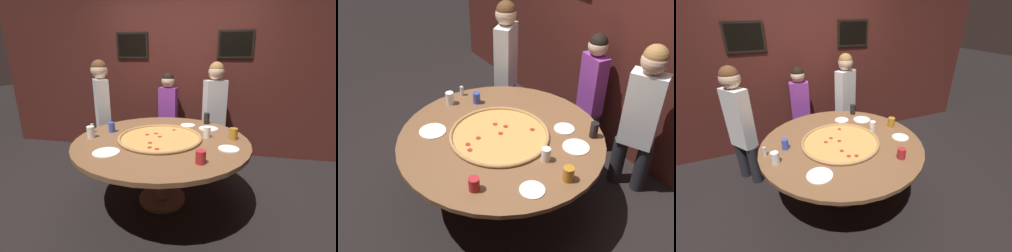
# 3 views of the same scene
# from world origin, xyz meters

# --- Properties ---
(ground_plane) EXTENTS (24.00, 24.00, 0.00)m
(ground_plane) POSITION_xyz_m (0.00, 0.00, 0.00)
(ground_plane) COLOR black
(back_wall) EXTENTS (6.40, 0.08, 2.60)m
(back_wall) POSITION_xyz_m (0.00, 1.50, 1.30)
(back_wall) COLOR #4C1E19
(back_wall) RESTS_ON ground_plane
(dining_table) EXTENTS (1.80, 1.80, 0.74)m
(dining_table) POSITION_xyz_m (0.00, 0.00, 0.63)
(dining_table) COLOR brown
(dining_table) RESTS_ON ground_plane
(giant_pizza) EXTENTS (0.88, 0.88, 0.03)m
(giant_pizza) POSITION_xyz_m (-0.02, -0.01, 0.75)
(giant_pizza) COLOR #E0994C
(giant_pizza) RESTS_ON dining_table
(drink_cup_front_edge) EXTENTS (0.07, 0.07, 0.14)m
(drink_cup_front_edge) POSITION_xyz_m (0.45, 0.67, 0.81)
(drink_cup_front_edge) COLOR black
(drink_cup_front_edge) RESTS_ON dining_table
(drink_cup_near_left) EXTENTS (0.07, 0.07, 0.12)m
(drink_cup_near_left) POSITION_xyz_m (0.46, 0.12, 0.80)
(drink_cup_near_left) COLOR white
(drink_cup_near_left) RESTS_ON dining_table
(drink_cup_far_left) EXTENTS (0.09, 0.09, 0.12)m
(drink_cup_far_left) POSITION_xyz_m (0.73, 0.12, 0.80)
(drink_cup_far_left) COLOR #BC7A23
(drink_cup_far_left) RESTS_ON dining_table
(drink_cup_by_shaker) EXTENTS (0.08, 0.08, 0.11)m
(drink_cup_by_shaker) POSITION_xyz_m (0.43, -0.52, 0.79)
(drink_cup_by_shaker) COLOR #B22328
(drink_cup_by_shaker) RESTS_ON dining_table
(drink_cup_far_right) EXTENTS (0.08, 0.08, 0.12)m
(drink_cup_far_right) POSITION_xyz_m (-0.74, -0.12, 0.80)
(drink_cup_far_right) COLOR white
(drink_cup_far_right) RESTS_ON dining_table
(drink_cup_near_right) EXTENTS (0.07, 0.07, 0.11)m
(drink_cup_near_right) POSITION_xyz_m (-0.60, 0.11, 0.80)
(drink_cup_near_right) COLOR #384CB7
(drink_cup_near_right) RESTS_ON dining_table
(white_plate_right_side) EXTENTS (0.18, 0.18, 0.01)m
(white_plate_right_side) POSITION_xyz_m (0.22, 0.53, 0.74)
(white_plate_right_side) COLOR white
(white_plate_right_side) RESTS_ON dining_table
(white_plate_left_side) EXTENTS (0.23, 0.23, 0.01)m
(white_plate_left_side) POSITION_xyz_m (0.48, 0.44, 0.74)
(white_plate_left_side) COLOR white
(white_plate_left_side) RESTS_ON dining_table
(white_plate_near_front) EXTENTS (0.19, 0.19, 0.01)m
(white_plate_near_front) POSITION_xyz_m (0.67, -0.17, 0.74)
(white_plate_near_front) COLOR white
(white_plate_near_front) RESTS_ON dining_table
(white_plate_far_back) EXTENTS (0.24, 0.24, 0.01)m
(white_plate_far_back) POSITION_xyz_m (-0.40, -0.46, 0.74)
(white_plate_far_back) COLOR white
(white_plate_far_back) RESTS_ON dining_table
(condiment_shaker) EXTENTS (0.04, 0.04, 0.10)m
(condiment_shaker) POSITION_xyz_m (-0.82, 0.06, 0.79)
(condiment_shaker) COLOR silver
(condiment_shaker) RESTS_ON dining_table
(diner_side_right) EXTENTS (0.35, 0.20, 1.35)m
(diner_side_right) POSITION_xyz_m (-0.18, 1.26, 0.76)
(diner_side_right) COLOR #232328
(diner_side_right) RESTS_ON ground_plane
(diner_far_right) EXTENTS (0.34, 0.39, 1.54)m
(diner_far_right) POSITION_xyz_m (-1.04, 0.75, 0.87)
(diner_far_right) COLOR #232328
(diner_far_right) RESTS_ON ground_plane
(diner_far_left) EXTENTS (0.40, 0.28, 1.51)m
(diner_far_left) POSITION_xyz_m (0.54, 1.16, 0.86)
(diner_far_left) COLOR #232328
(diner_far_left) RESTS_ON ground_plane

